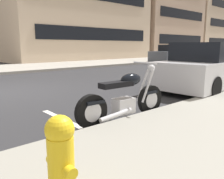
# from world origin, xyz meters

# --- Properties ---
(ground_plane) EXTENTS (260.00, 260.00, 0.00)m
(ground_plane) POSITION_xyz_m (0.00, 0.00, 0.00)
(ground_plane) COLOR #28282B
(sidewalk_far_curb) EXTENTS (120.00, 5.00, 0.14)m
(sidewalk_far_curb) POSITION_xyz_m (12.00, 7.03, 0.07)
(sidewalk_far_curb) COLOR gray
(sidewalk_far_curb) RESTS_ON ground
(parking_stall_stripe) EXTENTS (0.12, 2.20, 0.01)m
(parking_stall_stripe) POSITION_xyz_m (0.00, -3.93, 0.00)
(parking_stall_stripe) COLOR silver
(parking_stall_stripe) RESTS_ON ground
(parked_motorcycle) EXTENTS (2.09, 0.62, 1.10)m
(parked_motorcycle) POSITION_xyz_m (0.87, -4.46, 0.42)
(parked_motorcycle) COLOR black
(parked_motorcycle) RESTS_ON ground
(parked_car_behind_motorcycle) EXTENTS (4.54, 1.98, 1.52)m
(parked_car_behind_motorcycle) POSITION_xyz_m (5.34, -3.86, 0.70)
(parked_car_behind_motorcycle) COLOR silver
(parked_car_behind_motorcycle) RESTS_ON ground
(car_opposite_curb) EXTENTS (4.39, 2.00, 1.50)m
(car_opposite_curb) POSITION_xyz_m (14.62, 3.94, 0.71)
(car_opposite_curb) COLOR #4C515B
(car_opposite_curb) RESTS_ON ground
(fire_hydrant) EXTENTS (0.24, 0.36, 0.74)m
(fire_hydrant) POSITION_xyz_m (-1.30, -5.94, 0.53)
(fire_hydrant) COLOR gold
(fire_hydrant) RESTS_ON sidewalk_near_curb
(townhouse_behind_pole) EXTENTS (14.15, 11.42, 11.09)m
(townhouse_behind_pole) POSITION_xyz_m (11.04, 15.00, 5.55)
(townhouse_behind_pole) COLOR beige
(townhouse_behind_pole) RESTS_ON ground
(townhouse_mid_block) EXTENTS (10.99, 11.65, 9.94)m
(townhouse_mid_block) POSITION_xyz_m (24.43, 15.12, 4.97)
(townhouse_mid_block) COLOR tan
(townhouse_mid_block) RESTS_ON ground
(townhouse_near_left) EXTENTS (15.63, 8.72, 9.13)m
(townhouse_near_left) POSITION_xyz_m (38.25, 13.65, 4.56)
(townhouse_near_left) COLOR beige
(townhouse_near_left) RESTS_ON ground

